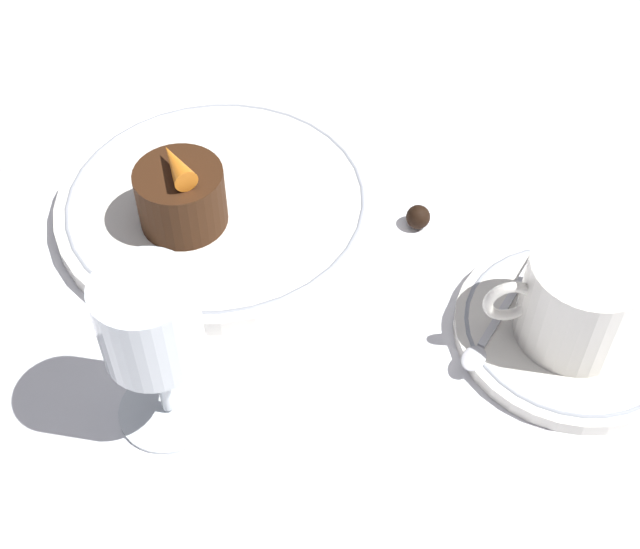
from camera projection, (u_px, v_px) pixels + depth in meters
The scene contains 9 objects.
ground_plane at pixel (262, 262), 0.65m from camera, with size 3.00×3.00×0.00m, color white.
dinner_plate at pixel (219, 203), 0.68m from camera, with size 0.24×0.24×0.01m.
saucer at pixel (573, 329), 0.61m from camera, with size 0.16×0.16×0.01m.
coffee_cup at pixel (583, 297), 0.57m from camera, with size 0.10×0.08×0.07m.
spoon at pixel (498, 322), 0.60m from camera, with size 0.08×0.10×0.00m.
wine_glass at pixel (154, 330), 0.51m from camera, with size 0.06×0.06×0.12m.
dessert_cake at pixel (183, 197), 0.65m from camera, with size 0.06×0.06×0.05m.
carrot_garnish at pixel (178, 164), 0.62m from camera, with size 0.03×0.04×0.02m.
chocolate_truffle at pixel (420, 217), 0.67m from camera, with size 0.02×0.02×0.02m.
Camera 1 is at (0.00, 0.44, 0.49)m, focal length 50.00 mm.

